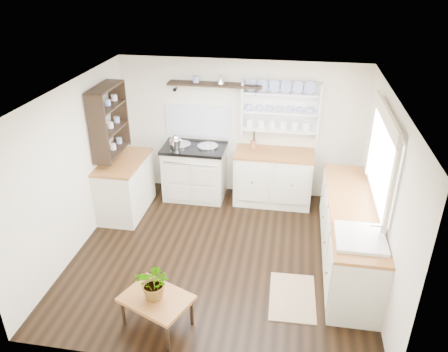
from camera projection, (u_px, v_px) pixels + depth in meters
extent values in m
cube|color=black|center=(221.00, 254.00, 6.10)|extent=(4.00, 3.80, 0.01)
cube|color=silver|center=(240.00, 129.00, 7.25)|extent=(4.00, 0.02, 2.30)
cube|color=silver|center=(383.00, 194.00, 5.29)|extent=(0.02, 3.80, 2.30)
cube|color=silver|center=(75.00, 170.00, 5.88)|extent=(0.02, 3.80, 2.30)
cube|color=white|center=(220.00, 93.00, 5.06)|extent=(4.00, 3.80, 0.01)
cube|color=white|center=(382.00, 162.00, 5.27)|extent=(0.04, 1.40, 1.00)
cube|color=white|center=(380.00, 162.00, 5.27)|extent=(0.02, 1.50, 1.10)
cube|color=beige|center=(387.00, 116.00, 5.01)|extent=(0.04, 1.55, 0.18)
cube|color=beige|center=(195.00, 173.00, 7.39)|extent=(1.00, 0.65, 0.88)
cube|color=black|center=(194.00, 148.00, 7.18)|extent=(1.04, 0.69, 0.05)
cylinder|color=silver|center=(181.00, 145.00, 7.20)|extent=(0.34, 0.34, 0.03)
cylinder|color=silver|center=(208.00, 146.00, 7.13)|extent=(0.34, 0.34, 0.03)
cylinder|color=silver|center=(189.00, 164.00, 6.92)|extent=(0.90, 0.02, 0.02)
cube|color=#EFE9CE|center=(273.00, 178.00, 7.22)|extent=(1.25, 0.60, 0.88)
cube|color=brown|center=(274.00, 154.00, 7.02)|extent=(1.27, 0.63, 0.04)
cube|color=#EFE9CE|center=(349.00, 235.00, 5.74)|extent=(0.60, 2.40, 0.88)
cube|color=brown|center=(354.00, 207.00, 5.54)|extent=(0.62, 2.43, 0.04)
cube|color=white|center=(359.00, 247.00, 4.92)|extent=(0.55, 0.60, 0.28)
cylinder|color=silver|center=(380.00, 234.00, 4.80)|extent=(0.02, 0.02, 0.22)
cube|color=#EFE9CE|center=(125.00, 187.00, 6.95)|extent=(0.60, 1.10, 0.88)
cube|color=brown|center=(123.00, 162.00, 6.75)|extent=(0.62, 1.13, 0.04)
cube|color=white|center=(281.00, 108.00, 6.96)|extent=(1.20, 0.03, 0.90)
cube|color=white|center=(281.00, 110.00, 6.88)|extent=(1.20, 0.22, 0.02)
cylinder|color=navy|center=(282.00, 93.00, 6.77)|extent=(0.20, 0.02, 0.20)
cube|color=black|center=(215.00, 84.00, 6.85)|extent=(1.50, 0.24, 0.04)
cone|color=black|center=(176.00, 88.00, 7.06)|extent=(0.06, 0.20, 0.06)
cone|color=black|center=(256.00, 92.00, 6.86)|extent=(0.06, 0.20, 0.06)
cube|color=black|center=(109.00, 120.00, 6.46)|extent=(0.28, 0.80, 1.05)
cylinder|color=#945736|center=(253.00, 145.00, 7.10)|extent=(0.11, 0.11, 0.13)
cube|color=brown|center=(156.00, 299.00, 4.77)|extent=(0.88, 0.77, 0.04)
cylinder|color=black|center=(123.00, 313.00, 4.85)|extent=(0.04, 0.04, 0.36)
cylinder|color=black|center=(149.00, 291.00, 5.17)|extent=(0.04, 0.04, 0.36)
cylinder|color=black|center=(168.00, 337.00, 4.55)|extent=(0.04, 0.04, 0.36)
cylinder|color=black|center=(192.00, 312.00, 4.87)|extent=(0.04, 0.04, 0.36)
imported|color=#3F7233|center=(155.00, 282.00, 4.67)|extent=(0.42, 0.38, 0.42)
cube|color=#8F6E53|center=(292.00, 297.00, 5.32)|extent=(0.58, 0.87, 0.02)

